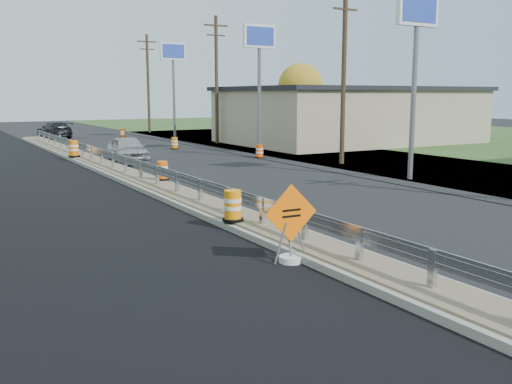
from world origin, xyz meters
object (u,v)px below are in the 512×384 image
caution_sign (291,243)px  barrel_shoulder_far (123,133)px  barrel_median_near (233,206)px  car_dark_far (55,130)px  barrel_median_far (74,149)px  barrel_shoulder_mid (175,144)px  barrel_shoulder_near (260,152)px  barrel_median_mid (163,171)px  car_silver (128,150)px

caution_sign → barrel_shoulder_far: bearing=81.4°
barrel_median_near → car_dark_far: 37.72m
barrel_median_far → barrel_shoulder_mid: 8.43m
barrel_median_near → barrel_shoulder_near: barrel_median_near is taller
barrel_shoulder_near → barrel_median_near: bearing=-122.9°
barrel_shoulder_near → barrel_shoulder_far: 19.92m
barrel_shoulder_near → barrel_shoulder_far: (-2.08, 19.81, -0.00)m
barrel_shoulder_mid → barrel_median_far: bearing=-153.6°
barrel_shoulder_far → car_dark_far: 5.80m
caution_sign → barrel_median_mid: 11.77m
barrel_median_near → barrel_shoulder_far: size_ratio=1.09×
barrel_median_near → car_silver: car_silver is taller
barrel_median_mid → barrel_shoulder_far: (6.57, 26.69, -0.23)m
caution_sign → car_silver: bearing=85.6°
barrel_median_mid → barrel_shoulder_near: bearing=38.5°
barrel_shoulder_mid → barrel_shoulder_far: size_ratio=1.02×
barrel_shoulder_near → car_silver: (-7.40, 1.60, 0.35)m
barrel_median_near → barrel_median_far: size_ratio=0.93×
barrel_median_far → car_silver: 3.34m
barrel_median_mid → barrel_shoulder_mid: barrel_median_mid is taller
barrel_median_mid → car_silver: 8.58m
barrel_median_near → car_silver: bearing=82.0°
caution_sign → barrel_shoulder_near: 21.15m
barrel_median_far → barrel_shoulder_mid: (7.55, 3.74, -0.29)m
barrel_shoulder_mid → barrel_shoulder_near: bearing=-74.1°
caution_sign → barrel_shoulder_near: caution_sign is taller
barrel_median_mid → barrel_median_far: size_ratio=0.84×
barrel_shoulder_mid → car_silver: bearing=-130.4°
caution_sign → car_dark_far: caution_sign is taller
barrel_median_near → barrel_shoulder_mid: (7.55, 22.81, -0.26)m
barrel_shoulder_far → car_silver: size_ratio=0.18×
caution_sign → car_dark_far: size_ratio=0.37×
barrel_shoulder_near → barrel_shoulder_mid: size_ratio=0.98×
barrel_shoulder_mid → barrel_median_mid: bearing=-113.8°
barrel_shoulder_mid → barrel_shoulder_far: bearing=89.5°
barrel_median_far → barrel_shoulder_near: barrel_median_far is taller
barrel_shoulder_far → car_silver: bearing=-106.3°
barrel_median_far → car_silver: car_silver is taller
car_silver → barrel_shoulder_near: bearing=-7.1°
barrel_shoulder_mid → barrel_median_near: bearing=-108.3°
caution_sign → barrel_median_mid: caution_sign is taller
caution_sign → barrel_shoulder_mid: size_ratio=2.19×
caution_sign → barrel_median_mid: (1.50, 11.68, 0.15)m
barrel_shoulder_mid → car_dark_far: (-4.99, 14.83, 0.31)m
car_silver → barrel_shoulder_far: bearing=78.8°
barrel_median_near → barrel_shoulder_mid: size_ratio=1.07×
barrel_shoulder_far → car_dark_far: bearing=151.8°
caution_sign → barrel_median_near: caution_sign is taller
barrel_median_far → barrel_shoulder_near: size_ratio=1.17×
caution_sign → barrel_median_far: 22.54m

